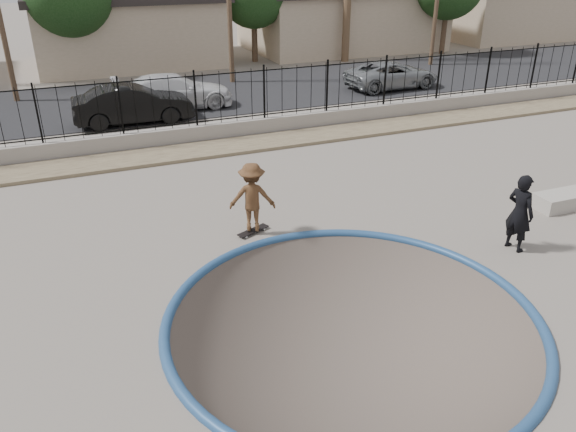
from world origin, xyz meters
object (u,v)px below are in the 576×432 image
(car_c, at_px, (174,92))
(car_d, at_px, (392,75))
(skater, at_px, (252,201))
(videographer, at_px, (520,213))
(car_b, at_px, (133,104))
(concrete_ledge, at_px, (564,200))
(skateboard, at_px, (253,231))

(car_c, bearing_deg, car_d, -90.40)
(skater, relative_size, videographer, 0.93)
(car_c, relative_size, car_d, 1.07)
(videographer, relative_size, car_b, 0.40)
(concrete_ledge, relative_size, car_d, 0.35)
(skateboard, bearing_deg, car_c, 63.41)
(skateboard, xyz_separation_m, car_d, (11.22, 11.77, 0.61))
(skateboard, xyz_separation_m, concrete_ledge, (8.04, -1.75, 0.14))
(videographer, bearing_deg, car_d, -32.47)
(car_b, bearing_deg, skater, -172.19)
(skateboard, xyz_separation_m, car_b, (-1.17, 10.43, 0.71))
(skateboard, height_order, videographer, videographer)
(skateboard, height_order, car_c, car_c)
(videographer, xyz_separation_m, car_d, (6.01, 14.77, -0.22))
(concrete_ledge, height_order, car_b, car_b)
(skateboard, relative_size, car_c, 0.18)
(skateboard, bearing_deg, car_d, 23.32)
(skateboard, bearing_deg, car_b, 73.34)
(videographer, distance_m, car_d, 15.95)
(skater, xyz_separation_m, videographer, (5.21, -3.01, 0.06))
(skater, bearing_deg, concrete_ledge, -172.04)
(skater, height_order, videographer, videographer)
(skater, xyz_separation_m, car_b, (-1.17, 10.43, -0.07))
(car_b, xyz_separation_m, car_d, (12.39, 1.33, -0.10))
(car_b, relative_size, car_d, 0.97)
(skater, height_order, car_b, skater)
(concrete_ledge, bearing_deg, car_c, 117.90)
(skateboard, distance_m, concrete_ledge, 8.23)
(skater, distance_m, skateboard, 0.78)
(car_c, bearing_deg, concrete_ledge, -151.04)
(concrete_ledge, relative_size, car_c, 0.33)
(car_b, bearing_deg, videographer, -153.17)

